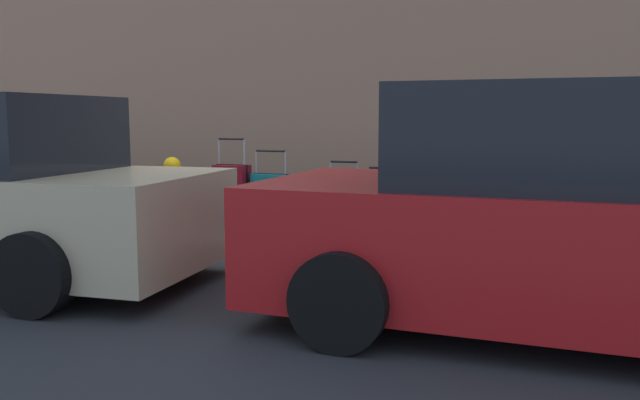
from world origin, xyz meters
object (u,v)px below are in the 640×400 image
Objects in this scene: suitcase_navy_4 at (344,211)px; parked_car_red_0 at (571,218)px; suitcase_maroon_7 at (232,197)px; suitcase_teal_6 at (271,202)px; suitcase_red_2 at (423,212)px; bollard_post at (121,195)px; suitcase_olive_1 at (463,215)px; suitcase_maroon_0 at (507,211)px; suitcase_silver_5 at (308,209)px; fire_hydrant at (173,189)px; suitcase_black_3 at (384,211)px.

suitcase_navy_4 is 3.36m from parked_car_red_0.
suitcase_teal_6 is at bearing -172.56° from suitcase_maroon_7.
suitcase_red_2 reaches higher than bollard_post.
suitcase_red_2 is at bearing 7.67° from suitcase_olive_1.
suitcase_teal_6 is at bearing -1.66° from suitcase_red_2.
suitcase_maroon_0 is 0.88m from suitcase_red_2.
suitcase_navy_4 reaches higher than bollard_post.
fire_hydrant reaches higher than suitcase_silver_5.
fire_hydrant reaches higher than suitcase_red_2.
suitcase_black_3 is 3.14m from parked_car_red_0.
bollard_post is 0.17× the size of parked_car_red_0.
suitcase_black_3 is 3.29m from bollard_post.
suitcase_maroon_7 is (1.38, 0.00, 0.11)m from suitcase_navy_4.
suitcase_navy_4 is at bearing 0.89° from suitcase_maroon_0.
suitcase_red_2 is 0.90m from suitcase_navy_4.
suitcase_red_2 is 0.94× the size of fire_hydrant.
suitcase_black_3 is at bearing -53.64° from parked_car_red_0.
suitcase_teal_6 is at bearing 1.13° from suitcase_black_3.
suitcase_silver_5 is (1.34, -0.01, -0.03)m from suitcase_red_2.
suitcase_maroon_7 reaches higher than suitcase_teal_6.
suitcase_black_3 is 0.93× the size of fire_hydrant.
bollard_post is at bearing 3.58° from suitcase_black_3.
suitcase_black_3 is (0.46, -0.08, -0.02)m from suitcase_red_2.
bollard_post is at bearing 5.30° from suitcase_teal_6.
suitcase_black_3 is (0.88, -0.02, 0.00)m from suitcase_olive_1.
suitcase_navy_4 is at bearing -179.83° from suitcase_maroon_7.
suitcase_olive_1 is 0.77× the size of suitcase_black_3.
suitcase_red_2 is 0.83× the size of suitcase_teal_6.
parked_car_red_0 is (-3.68, 2.42, 0.26)m from suitcase_maroon_7.
suitcase_silver_5 is at bearing 174.91° from suitcase_teal_6.
suitcase_olive_1 is 2.24m from suitcase_teal_6.
suitcase_teal_6 reaches higher than fire_hydrant.
suitcase_maroon_0 is 1.00× the size of bollard_post.
suitcase_maroon_0 is 1.78m from suitcase_navy_4.
suitcase_maroon_7 is (2.28, 0.01, 0.09)m from suitcase_red_2.
suitcase_silver_5 is 0.48m from suitcase_teal_6.
bollard_post is 5.63m from parked_car_red_0.
suitcase_maroon_0 is 4.62m from bollard_post.
suitcase_black_3 is 0.92× the size of suitcase_navy_4.
suitcase_teal_6 is 4.07m from parked_car_red_0.
suitcase_maroon_0 is 3.98m from fire_hydrant.
suitcase_red_2 is 1.81m from suitcase_teal_6.
suitcase_maroon_0 is 1.23× the size of suitcase_silver_5.
suitcase_navy_4 is at bearing -177.56° from bollard_post.
fire_hydrant is at bearing 0.55° from suitcase_olive_1.
suitcase_black_3 is at bearing -9.82° from suitcase_red_2.
suitcase_olive_1 is at bearing -178.47° from suitcase_silver_5.
bollard_post is at bearing 4.60° from suitcase_maroon_7.
suitcase_navy_4 is (1.33, 0.06, -0.01)m from suitcase_olive_1.
suitcase_olive_1 is 0.72× the size of suitcase_navy_4.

